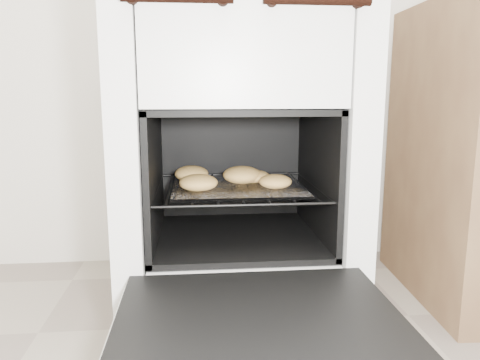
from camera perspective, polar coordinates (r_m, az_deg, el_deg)
The scene contains 5 objects.
stove at distance 1.30m, azimuth -0.61°, elevation 3.34°, with size 0.60×0.66×0.92m.
oven_door at distance 0.90m, azimuth 2.29°, elevation -17.01°, with size 0.54×0.42×0.04m.
oven_rack at distance 1.25m, azimuth -0.35°, elevation -0.92°, with size 0.43×0.42×0.01m.
foil_sheet at distance 1.23m, azimuth -0.27°, elevation -0.83°, with size 0.34×0.30×0.01m, color silver.
baked_rolls at distance 1.23m, azimuth -1.43°, elevation 0.33°, with size 0.33×0.25×0.05m.
Camera 1 is at (-0.25, -0.12, 0.62)m, focal length 35.00 mm.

